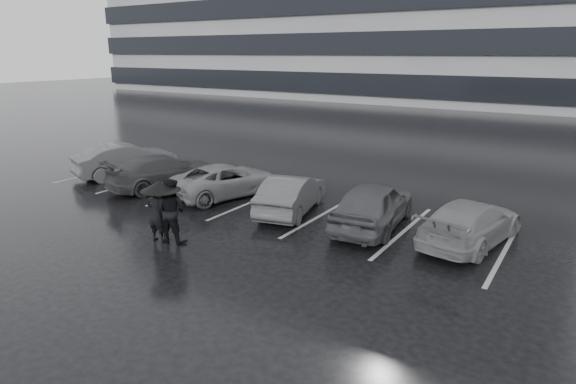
# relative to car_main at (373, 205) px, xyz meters

# --- Properties ---
(ground) EXTENTS (160.00, 160.00, 0.00)m
(ground) POSITION_rel_car_main_xyz_m (-2.45, -2.35, -0.71)
(ground) COLOR black
(ground) RESTS_ON ground
(car_main) EXTENTS (2.11, 4.35, 1.43)m
(car_main) POSITION_rel_car_main_xyz_m (0.00, 0.00, 0.00)
(car_main) COLOR black
(car_main) RESTS_ON ground
(car_west_a) EXTENTS (2.24, 4.04, 1.26)m
(car_west_a) POSITION_rel_car_main_xyz_m (-2.87, -0.13, -0.08)
(car_west_a) COLOR #2F2F31
(car_west_a) RESTS_ON ground
(car_west_b) EXTENTS (3.14, 4.67, 1.19)m
(car_west_b) POSITION_rel_car_main_xyz_m (-5.91, 0.19, -0.12)
(car_west_b) COLOR #515154
(car_west_b) RESTS_ON ground
(car_west_c) EXTENTS (3.04, 4.80, 1.30)m
(car_west_c) POSITION_rel_car_main_xyz_m (-8.70, -0.28, -0.07)
(car_west_c) COLOR black
(car_west_c) RESTS_ON ground
(car_west_d) EXTENTS (2.86, 4.55, 1.42)m
(car_west_d) POSITION_rel_car_main_xyz_m (-11.49, 0.17, -0.01)
(car_west_d) COLOR #2F2F31
(car_west_d) RESTS_ON ground
(car_east) EXTENTS (2.37, 4.43, 1.22)m
(car_east) POSITION_rel_car_main_xyz_m (2.78, 0.30, -0.10)
(car_east) COLOR #515154
(car_east) RESTS_ON ground
(pedestrian_left) EXTENTS (0.65, 0.49, 1.62)m
(pedestrian_left) POSITION_rel_car_main_xyz_m (-4.63, -4.35, 0.10)
(pedestrian_left) COLOR black
(pedestrian_left) RESTS_ON ground
(pedestrian_right) EXTENTS (0.98, 0.82, 1.84)m
(pedestrian_right) POSITION_rel_car_main_xyz_m (-4.26, -4.15, 0.21)
(pedestrian_right) COLOR black
(pedestrian_right) RESTS_ON ground
(umbrella) EXTENTS (1.08, 1.08, 1.83)m
(umbrella) POSITION_rel_car_main_xyz_m (-4.38, -4.35, 0.95)
(umbrella) COLOR black
(umbrella) RESTS_ON ground
(stall_stripes) EXTENTS (19.72, 5.00, 0.00)m
(stall_stripes) POSITION_rel_car_main_xyz_m (-3.25, 0.15, -0.71)
(stall_stripes) COLOR #949496
(stall_stripes) RESTS_ON ground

